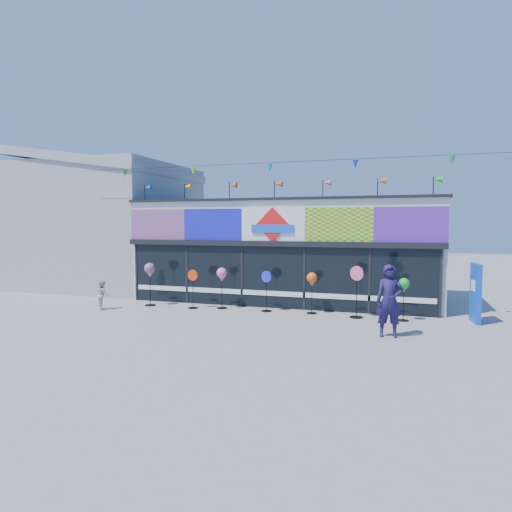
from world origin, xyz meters
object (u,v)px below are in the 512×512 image
at_px(spinner_4, 312,281).
at_px(spinner_5, 357,290).
at_px(blue_sign, 475,293).
at_px(spinner_3, 266,290).
at_px(spinner_1, 193,288).
at_px(spinner_6, 404,287).
at_px(child, 103,295).
at_px(spinner_0, 150,271).
at_px(adult_man, 390,301).
at_px(spinner_2, 222,276).

xyz_separation_m(spinner_4, spinner_5, (1.55, -0.24, -0.24)).
distance_m(blue_sign, spinner_3, 6.83).
xyz_separation_m(spinner_1, spinner_5, (5.93, 0.13, 0.16)).
distance_m(spinner_4, spinner_6, 3.06).
relative_size(blue_sign, spinner_4, 1.30).
xyz_separation_m(spinner_1, spinner_4, (4.38, 0.38, 0.40)).
height_order(spinner_1, spinner_3, spinner_3).
distance_m(spinner_1, spinner_3, 2.77).
xyz_separation_m(spinner_5, child, (-9.02, -1.29, -0.38)).
bearing_deg(spinner_6, spinner_1, -179.20).
xyz_separation_m(spinner_3, spinner_6, (4.67, -0.17, 0.34)).
height_order(spinner_0, spinner_3, spinner_0).
distance_m(spinner_1, adult_man, 7.39).
distance_m(spinner_1, child, 3.30).
relative_size(spinner_5, child, 1.63).
bearing_deg(spinner_6, child, -173.15).
xyz_separation_m(spinner_0, spinner_5, (7.74, 0.12, -0.40)).
height_order(spinner_3, spinner_4, spinner_3).
height_order(blue_sign, spinner_3, blue_sign).
bearing_deg(spinner_4, adult_man, -44.05).
distance_m(spinner_0, spinner_5, 7.75).
bearing_deg(spinner_6, spinner_4, 174.92).
relative_size(blue_sign, spinner_6, 1.35).
xyz_separation_m(blue_sign, adult_man, (-2.53, -2.77, 0.06)).
distance_m(spinner_3, spinner_4, 1.67).
xyz_separation_m(spinner_0, adult_man, (8.86, -2.22, -0.31)).
distance_m(blue_sign, spinner_1, 9.60).
height_order(spinner_0, child, spinner_0).
xyz_separation_m(spinner_2, spinner_5, (4.90, -0.18, -0.30)).
distance_m(spinner_2, child, 4.42).
height_order(blue_sign, spinner_6, blue_sign).
bearing_deg(spinner_6, adult_man, -99.26).
height_order(spinner_0, spinner_1, spinner_0).
bearing_deg(spinner_4, spinner_0, -176.63).
relative_size(blue_sign, spinner_2, 1.24).
bearing_deg(spinner_3, blue_sign, 2.48).
relative_size(spinner_0, spinner_1, 1.14).
bearing_deg(child, blue_sign, -128.21).
height_order(spinner_1, spinner_6, spinner_1).
relative_size(spinner_0, spinner_4, 1.14).
xyz_separation_m(spinner_2, spinner_3, (1.73, -0.05, -0.44)).
bearing_deg(child, spinner_1, -115.38).
height_order(blue_sign, adult_man, adult_man).
distance_m(blue_sign, adult_man, 3.75).
height_order(spinner_3, adult_man, adult_man).
relative_size(spinner_1, spinner_2, 0.95).
bearing_deg(adult_man, spinner_0, 159.13).
relative_size(spinner_5, spinner_6, 1.24).
height_order(spinner_4, adult_man, adult_man).
relative_size(spinner_1, spinner_4, 1.00).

